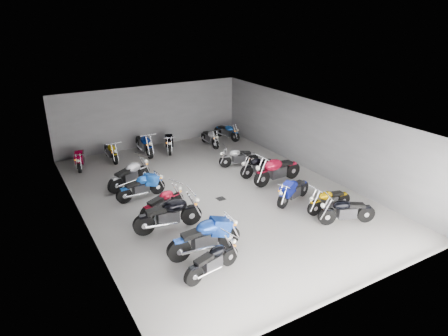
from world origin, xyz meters
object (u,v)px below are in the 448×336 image
at_px(motorcycle_right_c, 293,190).
at_px(motorcycle_back_a, 80,158).
at_px(motorcycle_left_d, 163,203).
at_px(motorcycle_right_f, 238,157).
at_px(motorcycle_left_f, 130,175).
at_px(motorcycle_back_e, 210,138).
at_px(motorcycle_left_c, 169,214).
at_px(motorcycle_right_a, 346,211).
at_px(motorcycle_back_b, 111,151).
at_px(motorcycle_right_b, 329,200).
at_px(motorcycle_right_d, 277,170).
at_px(motorcycle_back_c, 144,144).
at_px(motorcycle_left_a, 213,260).
at_px(motorcycle_left_e, 141,187).
at_px(motorcycle_back_d, 169,142).
at_px(motorcycle_right_e, 260,166).
at_px(motorcycle_back_f, 227,131).
at_px(drain_grate, 221,199).
at_px(motorcycle_left_b, 205,237).

distance_m(motorcycle_right_c, motorcycle_back_a, 9.90).
distance_m(motorcycle_left_d, motorcycle_right_f, 5.47).
relative_size(motorcycle_left_f, motorcycle_back_e, 1.08).
height_order(motorcycle_left_c, motorcycle_right_a, motorcycle_left_c).
xyz_separation_m(motorcycle_right_a, motorcycle_back_b, (-5.32, 10.09, -0.02)).
bearing_deg(motorcycle_right_b, motorcycle_right_d, 3.75).
bearing_deg(motorcycle_right_b, motorcycle_right_c, 29.31).
height_order(motorcycle_left_d, motorcycle_right_a, motorcycle_right_a).
xyz_separation_m(motorcycle_back_b, motorcycle_back_c, (1.70, 0.03, 0.07)).
xyz_separation_m(motorcycle_left_a, motorcycle_left_e, (-0.11, 5.58, 0.03)).
height_order(motorcycle_left_a, motorcycle_right_a, motorcycle_right_a).
bearing_deg(motorcycle_back_b, motorcycle_right_a, 117.37).
relative_size(motorcycle_left_e, motorcycle_back_d, 1.02).
bearing_deg(motorcycle_right_e, motorcycle_left_f, 75.37).
bearing_deg(motorcycle_back_f, drain_grate, 43.15).
bearing_deg(motorcycle_right_f, motorcycle_back_d, 43.39).
xyz_separation_m(motorcycle_left_c, motorcycle_back_a, (-1.39, 7.17, -0.10)).
xyz_separation_m(motorcycle_left_f, motorcycle_back_e, (5.31, 2.92, -0.07)).
bearing_deg(motorcycle_right_f, motorcycle_right_b, -160.15).
relative_size(motorcycle_left_c, motorcycle_back_a, 1.26).
bearing_deg(motorcycle_left_e, motorcycle_back_a, -168.27).
xyz_separation_m(motorcycle_right_d, motorcycle_back_d, (-2.39, 6.01, -0.08)).
xyz_separation_m(motorcycle_left_f, motorcycle_right_d, (5.48, -2.73, 0.05)).
height_order(motorcycle_right_a, motorcycle_back_e, motorcycle_right_a).
bearing_deg(motorcycle_left_d, motorcycle_right_a, 35.00).
distance_m(motorcycle_right_a, motorcycle_right_e, 4.90).
bearing_deg(motorcycle_back_b, motorcycle_right_d, 130.59).
distance_m(motorcycle_left_a, motorcycle_back_d, 10.56).
distance_m(motorcycle_right_b, motorcycle_back_c, 9.90).
relative_size(motorcycle_left_b, motorcycle_back_f, 1.27).
bearing_deg(motorcycle_back_a, motorcycle_right_e, 159.79).
xyz_separation_m(motorcycle_right_e, motorcycle_back_e, (0.05, 4.70, -0.01)).
xyz_separation_m(motorcycle_right_c, motorcycle_back_a, (-6.26, 7.67, -0.02)).
relative_size(motorcycle_back_d, motorcycle_back_e, 1.04).
bearing_deg(motorcycle_back_e, motorcycle_left_b, 62.47).
distance_m(motorcycle_left_e, motorcycle_back_f, 8.15).
bearing_deg(motorcycle_right_f, motorcycle_left_c, 140.93).
bearing_deg(drain_grate, motorcycle_right_c, -35.21).
bearing_deg(motorcycle_right_a, motorcycle_left_c, 85.80).
distance_m(motorcycle_left_b, motorcycle_back_f, 11.21).
height_order(motorcycle_right_f, motorcycle_back_b, motorcycle_back_b).
bearing_deg(motorcycle_back_d, motorcycle_back_c, 12.40).
height_order(motorcycle_right_c, motorcycle_back_b, motorcycle_right_c).
xyz_separation_m(motorcycle_left_a, motorcycle_right_d, (5.33, 4.13, 0.12)).
xyz_separation_m(motorcycle_left_b, motorcycle_right_e, (4.82, 4.09, -0.11)).
xyz_separation_m(motorcycle_right_a, motorcycle_right_c, (-0.53, 2.19, -0.01)).
relative_size(motorcycle_back_d, motorcycle_back_f, 1.05).
distance_m(motorcycle_right_d, motorcycle_back_f, 6.30).
bearing_deg(motorcycle_right_f, motorcycle_back_a, 76.07).
height_order(motorcycle_left_f, motorcycle_right_c, motorcycle_left_f).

